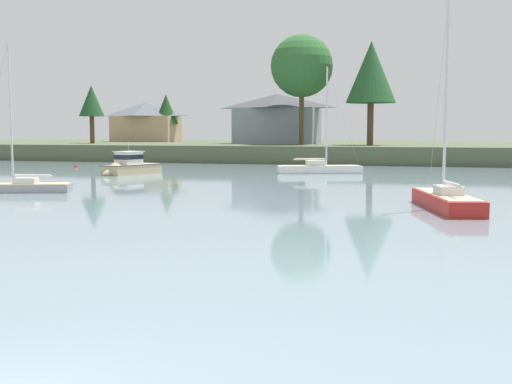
% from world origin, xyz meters
% --- Properties ---
extents(far_shore_bank, '(169.87, 53.24, 2.16)m').
position_xyz_m(far_shore_bank, '(0.00, 93.94, 1.08)').
color(far_shore_bank, '#4C563D').
rests_on(far_shore_bank, ground).
extents(sailboat_white, '(8.07, 4.63, 10.45)m').
position_xyz_m(sailboat_white, '(-4.62, 52.66, 0.23)').
color(sailboat_white, white).
rests_on(sailboat_white, ground).
extents(sailboat_grey, '(6.48, 3.56, 9.99)m').
position_xyz_m(sailboat_grey, '(-19.89, 28.49, 0.21)').
color(sailboat_grey, gray).
rests_on(sailboat_grey, ground).
extents(cruiser_sand, '(3.99, 7.03, 3.89)m').
position_xyz_m(cruiser_sand, '(-21.38, 46.20, 0.48)').
color(cruiser_sand, tan).
rests_on(cruiser_sand, ground).
extents(sailboat_red, '(3.64, 7.64, 11.07)m').
position_xyz_m(sailboat_red, '(6.55, 26.37, 0.24)').
color(sailboat_red, '#B2231E').
rests_on(sailboat_red, ground).
extents(mooring_buoy_red, '(0.38, 0.38, 0.43)m').
position_xyz_m(mooring_buoy_red, '(-32.34, 55.36, 0.07)').
color(mooring_buoy_red, red).
rests_on(mooring_buoy_red, ground).
extents(mooring_buoy_white, '(0.35, 0.35, 0.40)m').
position_xyz_m(mooring_buoy_white, '(5.37, 33.93, 0.06)').
color(mooring_buoy_white, white).
rests_on(mooring_buoy_white, ground).
extents(shore_tree_left_mid, '(3.72, 3.72, 8.59)m').
position_xyz_m(shore_tree_left_mid, '(-43.47, 78.20, 8.34)').
color(shore_tree_left_mid, brown).
rests_on(shore_tree_left_mid, far_shore_bank).
extents(shore_tree_right, '(8.39, 8.39, 14.76)m').
position_xyz_m(shore_tree_right, '(-11.74, 78.45, 12.68)').
color(shore_tree_right, brown).
rests_on(shore_tree_right, far_shore_bank).
extents(shore_tree_center, '(6.44, 6.44, 13.34)m').
position_xyz_m(shore_tree_center, '(-2.33, 76.95, 11.48)').
color(shore_tree_center, brown).
rests_on(shore_tree_center, far_shore_bank).
extents(shore_tree_left, '(4.11, 4.11, 8.11)m').
position_xyz_m(shore_tree_left, '(-38.78, 94.72, 7.72)').
color(shore_tree_left, brown).
rests_on(shore_tree_left, far_shore_bank).
extents(cottage_behind_trees, '(12.73, 7.42, 7.21)m').
position_xyz_m(cottage_behind_trees, '(-16.50, 83.96, 5.88)').
color(cottage_behind_trees, gray).
rests_on(cottage_behind_trees, far_shore_bank).
extents(cottage_near_water, '(11.83, 6.60, 6.74)m').
position_xyz_m(cottage_near_water, '(-42.93, 95.39, 5.65)').
color(cottage_near_water, tan).
rests_on(cottage_near_water, far_shore_bank).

